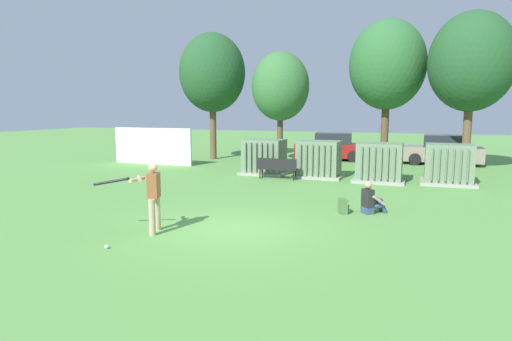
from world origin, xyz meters
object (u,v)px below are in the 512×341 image
(transformer_west, at_px, (264,157))
(sports_ball, at_px, (107,247))
(transformer_east, at_px, (449,165))
(batter, at_px, (152,194))
(seated_spectator, at_px, (371,201))
(transformer_mid_east, at_px, (379,163))
(transformer_mid_west, at_px, (319,160))
(park_bench, at_px, (277,167))
(parked_car_leftmost, at_px, (331,147))
(backpack, at_px, (343,206))
(parked_car_left_of_center, at_px, (442,151))

(transformer_west, bearing_deg, sports_ball, -87.79)
(transformer_east, relative_size, batter, 1.21)
(batter, xyz_separation_m, seated_spectator, (4.81, 3.93, -0.60))
(transformer_mid_east, distance_m, sports_ball, 12.25)
(transformer_mid_west, relative_size, park_bench, 1.16)
(transformer_mid_east, xyz_separation_m, parked_car_leftmost, (-3.36, 7.15, -0.04))
(sports_ball, bearing_deg, backpack, 49.63)
(transformer_mid_west, bearing_deg, batter, -100.77)
(transformer_mid_east, relative_size, backpack, 4.77)
(batter, relative_size, seated_spectator, 1.81)
(transformer_mid_west, relative_size, seated_spectator, 2.18)
(transformer_mid_east, bearing_deg, park_bench, -168.10)
(park_bench, xyz_separation_m, sports_ball, (-0.58, -10.37, -0.49))
(transformer_east, bearing_deg, park_bench, -169.69)
(sports_ball, relative_size, backpack, 0.20)
(transformer_mid_east, bearing_deg, transformer_mid_west, 173.46)
(batter, xyz_separation_m, sports_ball, (-0.22, -1.44, -0.93))
(park_bench, distance_m, batter, 8.95)
(backpack, distance_m, parked_car_leftmost, 13.66)
(transformer_west, relative_size, backpack, 4.77)
(transformer_mid_west, xyz_separation_m, backpack, (2.15, -6.49, -0.57))
(batter, bearing_deg, parked_car_leftmost, 85.98)
(backpack, bearing_deg, seated_spectator, 22.62)
(sports_ball, distance_m, backpack, 6.64)
(sports_ball, bearing_deg, seated_spectator, 46.80)
(transformer_west, bearing_deg, batter, -86.22)
(batter, distance_m, sports_ball, 1.73)
(transformer_west, xyz_separation_m, parked_car_leftmost, (1.87, 6.77, -0.04))
(transformer_east, height_order, sports_ball, transformer_east)
(park_bench, relative_size, sports_ball, 20.04)
(transformer_west, height_order, seated_spectator, transformer_west)
(transformer_west, distance_m, parked_car_left_of_center, 10.42)
(seated_spectator, bearing_deg, park_bench, 131.74)
(park_bench, xyz_separation_m, seated_spectator, (4.46, -5.00, -0.16))
(park_bench, distance_m, sports_ball, 10.39)
(transformer_east, bearing_deg, parked_car_leftmost, 131.63)
(sports_ball, bearing_deg, transformer_west, 92.21)
(sports_ball, distance_m, parked_car_leftmost, 18.47)
(transformer_west, height_order, parked_car_left_of_center, same)
(transformer_mid_east, distance_m, backpack, 6.24)
(transformer_mid_west, height_order, transformer_east, same)
(transformer_mid_west, relative_size, parked_car_left_of_center, 0.50)
(park_bench, bearing_deg, seated_spectator, -48.26)
(transformer_east, bearing_deg, transformer_mid_west, -179.32)
(transformer_west, height_order, sports_ball, transformer_west)
(transformer_mid_west, xyz_separation_m, seated_spectator, (2.89, -6.19, -0.41))
(parked_car_left_of_center, bearing_deg, transformer_mid_west, -127.94)
(transformer_east, bearing_deg, batter, -125.36)
(backpack, relative_size, parked_car_leftmost, 0.10)
(batter, relative_size, parked_car_left_of_center, 0.41)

